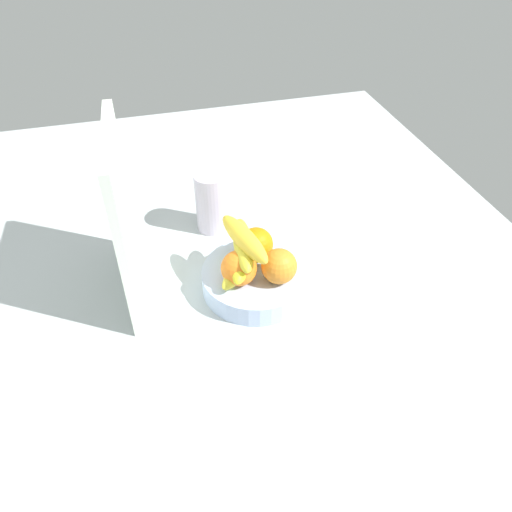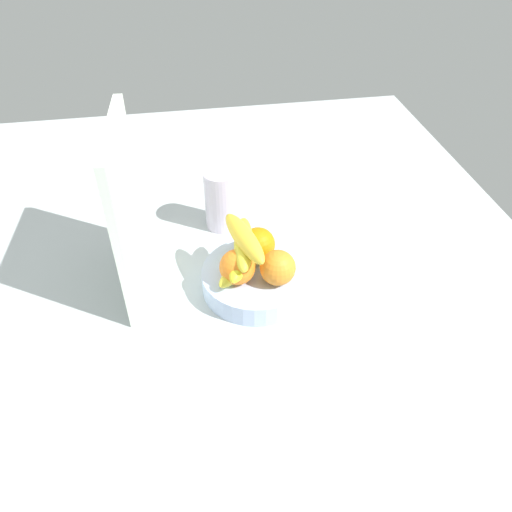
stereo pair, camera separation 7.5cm
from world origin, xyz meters
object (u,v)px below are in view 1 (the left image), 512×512
Objects in this scene: orange_center at (239,268)px; fruit_bowl at (256,279)px; cutting_board at (124,219)px; orange_front_left at (279,266)px; thermos_tumbler at (212,202)px; orange_front_right at (256,244)px; banana_bunch at (244,251)px.

fruit_bowl is at bearing -61.19° from orange_center.
orange_center is (-2.29, 4.16, 6.01)cm from fruit_bowl.
orange_front_left is at bearing -107.01° from cutting_board.
cutting_board reaches higher than thermos_tumbler.
thermos_tumbler is at bearing 16.15° from orange_front_right.
orange_front_right is at bearing -163.85° from thermos_tumbler.
thermos_tumbler is (27.26, 8.20, -0.94)cm from orange_front_left.
orange_center is 3.89cm from banana_bunch.
thermos_tumbler is at bearing -46.73° from cutting_board.
fruit_bowl is 8.07cm from orange_front_left.
banana_bunch is at bearing 72.82° from fruit_bowl.
orange_front_left is 8.07cm from orange_center.
banana_bunch reaches higher than orange_front_left.
banana_bunch is at bearing -30.77° from orange_center.
fruit_bowl is 7.66cm from orange_center.
orange_center is 25.72cm from thermos_tumbler.
thermos_tumbler is (22.68, 2.08, -2.60)cm from banana_bunch.
orange_front_right is at bearing -15.69° from fruit_bowl.
orange_center is at bearing -179.37° from thermos_tumbler.
orange_front_left is at bearing -135.64° from fruit_bowl.
cutting_board is at bearing 84.07° from orange_front_right.
cutting_board is at bearing 66.02° from orange_center.
cutting_board reaches higher than orange_front_left.
orange_front_left is at bearing -163.25° from thermos_tumbler.
fruit_bowl is 0.63× the size of cutting_board.
fruit_bowl is 8.07cm from banana_bunch.
orange_front_right reaches higher than fruit_bowl.
banana_bunch reaches higher than fruit_bowl.
thermos_tumbler is (23.41, 4.44, 5.08)cm from fruit_bowl.
banana_bunch is 1.23× the size of thermos_tumbler.
orange_center reaches higher than fruit_bowl.
fruit_bowl is at bearing 44.36° from orange_front_left.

